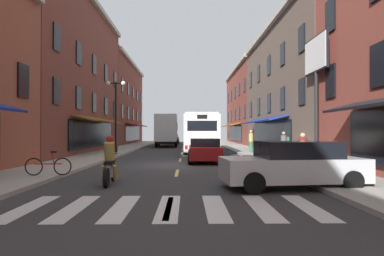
{
  "coord_description": "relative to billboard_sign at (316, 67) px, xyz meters",
  "views": [
    {
      "loc": [
        0.43,
        -17.81,
        1.79
      ],
      "look_at": [
        0.82,
        7.57,
        2.06
      ],
      "focal_mm": 30.98,
      "sensor_mm": 36.0,
      "label": 1
    }
  ],
  "objects": [
    {
      "name": "sedan_far",
      "position": [
        -8.75,
        30.85,
        -4.37
      ],
      "size": [
        1.96,
        4.54,
        1.4
      ],
      "color": "black",
      "rests_on": "ground"
    },
    {
      "name": "sedan_near",
      "position": [
        -5.6,
        2.55,
        -4.38
      ],
      "size": [
        1.93,
        4.38,
        1.4
      ],
      "color": "maroon",
      "rests_on": "ground"
    },
    {
      "name": "sidewalk_right",
      "position": [
        -1.15,
        1.0,
        -5.02
      ],
      "size": [
        3.0,
        80.0,
        0.14
      ],
      "primitive_type": "cube",
      "color": "#A39E93",
      "rests_on": "ground"
    },
    {
      "name": "sidewalk_left",
      "position": [
        -12.95,
        1.0,
        -5.02
      ],
      "size": [
        3.0,
        80.0,
        0.14
      ],
      "primitive_type": "cube",
      "color": "#A39E93",
      "rests_on": "ground"
    },
    {
      "name": "billboard_sign",
      "position": [
        0.0,
        0.0,
        0.0
      ],
      "size": [
        0.4,
        2.86,
        6.53
      ],
      "color": "black",
      "rests_on": "sidewalk_right"
    },
    {
      "name": "pedestrian_far",
      "position": [
        -1.54,
        9.36,
        -4.04
      ],
      "size": [
        0.36,
        0.36,
        1.77
      ],
      "rotation": [
        0.0,
        0.0,
        5.09
      ],
      "color": "#33663F",
      "rests_on": "sidewalk_right"
    },
    {
      "name": "motorcycle_rider",
      "position": [
        -9.23,
        -5.53,
        -4.39
      ],
      "size": [
        0.62,
        2.07,
        1.66
      ],
      "color": "black",
      "rests_on": "ground"
    },
    {
      "name": "bicycle_near",
      "position": [
        -11.83,
        -4.29,
        -4.59
      ],
      "size": [
        1.71,
        0.48,
        0.91
      ],
      "color": "black",
      "rests_on": "sidewalk_left"
    },
    {
      "name": "crosswalk_near",
      "position": [
        -7.05,
        -9.0,
        -5.09
      ],
      "size": [
        7.1,
        2.8,
        0.01
      ],
      "color": "silver",
      "rests_on": "ground"
    },
    {
      "name": "sedan_mid",
      "position": [
        -3.26,
        -6.42,
        -4.35
      ],
      "size": [
        4.54,
        2.24,
        1.48
      ],
      "color": "silver",
      "rests_on": "ground"
    },
    {
      "name": "street_lamp_twin",
      "position": [
        -11.81,
        7.32,
        -2.01
      ],
      "size": [
        1.42,
        0.32,
        5.32
      ],
      "color": "black",
      "rests_on": "sidewalk_left"
    },
    {
      "name": "lane_centre_dashes",
      "position": [
        -7.05,
        0.75,
        -5.09
      ],
      "size": [
        0.14,
        73.9,
        0.01
      ],
      "color": "#DBCC4C",
      "rests_on": "ground"
    },
    {
      "name": "transit_bus",
      "position": [
        -5.53,
        11.96,
        -3.43
      ],
      "size": [
        2.72,
        11.93,
        3.17
      ],
      "color": "silver",
      "rests_on": "ground"
    },
    {
      "name": "box_truck",
      "position": [
        -9.0,
        22.26,
        -3.17
      ],
      "size": [
        2.57,
        7.87,
        3.7
      ],
      "color": "black",
      "rests_on": "ground"
    },
    {
      "name": "pedestrian_mid",
      "position": [
        -1.86,
        -3.29,
        -4.14
      ],
      "size": [
        0.36,
        0.36,
        1.6
      ],
      "rotation": [
        0.0,
        0.0,
        0.69
      ],
      "color": "#66387F",
      "rests_on": "sidewalk_right"
    },
    {
      "name": "pedestrian_near",
      "position": [
        -0.47,
        4.06,
        -4.09
      ],
      "size": [
        0.52,
        0.36,
        1.65
      ],
      "rotation": [
        0.0,
        0.0,
        1.75
      ],
      "color": "#66387F",
      "rests_on": "sidewalk_right"
    },
    {
      "name": "ground_plane",
      "position": [
        -7.05,
        1.0,
        -5.14
      ],
      "size": [
        34.8,
        80.0,
        0.1
      ],
      "primitive_type": "cube",
      "color": "#333335"
    }
  ]
}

